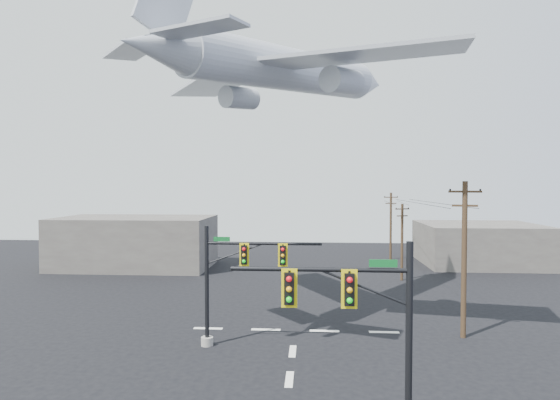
# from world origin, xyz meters

# --- Properties ---
(lane_markings) EXTENTS (14.00, 21.20, 0.01)m
(lane_markings) POSITION_xyz_m (0.00, 5.33, 0.01)
(lane_markings) COLOR white
(lane_markings) RESTS_ON ground
(signal_mast_near) EXTENTS (7.24, 0.86, 7.81)m
(signal_mast_near) POSITION_xyz_m (3.36, -1.65, 4.18)
(signal_mast_near) COLOR gray
(signal_mast_near) RESTS_ON ground
(signal_mast_far) EXTENTS (7.42, 0.82, 7.41)m
(signal_mast_far) POSITION_xyz_m (-3.77, 8.60, 3.99)
(signal_mast_far) COLOR gray
(signal_mast_far) RESTS_ON ground
(utility_pole_a) EXTENTS (2.01, 0.60, 10.16)m
(utility_pole_a) POSITION_xyz_m (10.96, 11.28, 5.32)
(utility_pole_a) COLOR #402F1B
(utility_pole_a) RESTS_ON ground
(utility_pole_b) EXTENTS (1.53, 0.68, 7.93)m
(utility_pole_b) POSITION_xyz_m (10.43, 29.27, 4.15)
(utility_pole_b) COLOR #402F1B
(utility_pole_b) RESTS_ON ground
(utility_pole_c) EXTENTS (1.81, 0.30, 8.83)m
(utility_pole_c) POSITION_xyz_m (11.45, 42.34, 4.62)
(utility_pole_c) COLOR #402F1B
(utility_pole_c) RESTS_ON ground
(power_lines) EXTENTS (2.57, 31.07, 0.66)m
(power_lines) POSITION_xyz_m (10.80, 26.82, 8.13)
(power_lines) COLOR black
(airliner) EXTENTS (22.39, 24.69, 7.25)m
(airliner) POSITION_xyz_m (-0.55, 14.61, 18.19)
(airliner) COLOR #AFB3BB
(building_left) EXTENTS (18.00, 10.00, 6.00)m
(building_left) POSITION_xyz_m (-20.00, 35.00, 3.00)
(building_left) COLOR #635E57
(building_left) RESTS_ON ground
(building_right) EXTENTS (14.00, 12.00, 5.00)m
(building_right) POSITION_xyz_m (22.00, 40.00, 2.50)
(building_right) COLOR #635E57
(building_right) RESTS_ON ground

